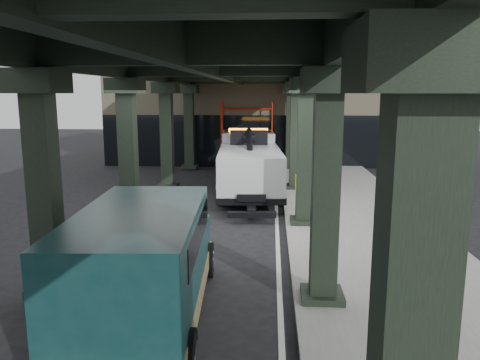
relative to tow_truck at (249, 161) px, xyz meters
The scene contains 8 objects.
ground 7.70m from the tow_truck, 93.49° to the right, with size 90.00×90.00×0.00m, color black.
sidewalk 7.00m from the tow_truck, 53.97° to the right, with size 5.00×40.00×0.15m, color gray.
lane_stripe 5.87m from the tow_truck, 77.42° to the right, with size 0.12×38.00×0.01m, color silver.
viaduct 6.91m from the tow_truck, 98.81° to the right, with size 7.40×32.00×6.40m.
building 12.80m from the tow_truck, 82.95° to the left, with size 22.00×10.00×8.00m, color #C6B793.
scaffolding 7.14m from the tow_truck, 93.72° to the left, with size 3.08×0.88×4.00m.
tow_truck is the anchor object (origin of this frame).
towed_van 12.71m from the tow_truck, 96.43° to the right, with size 2.66×6.01×2.39m.
Camera 1 is at (1.47, -13.55, 4.50)m, focal length 35.00 mm.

